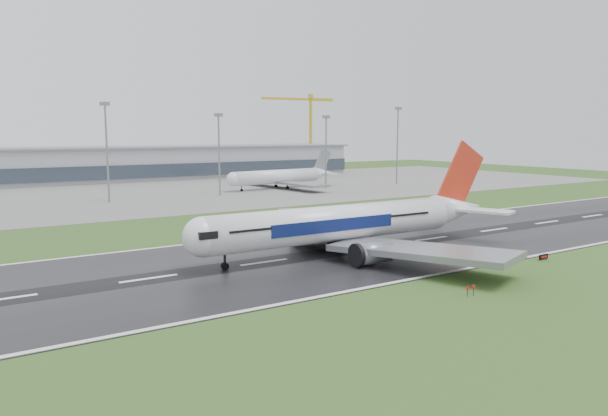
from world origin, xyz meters
TOP-DOWN VIEW (x-y plane):
  - ground at (0.00, 0.00)m, footprint 520.00×520.00m
  - runway at (0.00, 0.00)m, footprint 400.00×45.00m
  - apron at (0.00, 125.00)m, footprint 400.00×130.00m
  - terminal at (0.00, 185.00)m, footprint 240.00×36.00m
  - main_airliner at (-1.51, -1.62)m, footprint 67.38×64.27m
  - parked_airliner at (46.23, 109.47)m, footprint 57.98×54.80m
  - tower_crane at (119.25, 200.00)m, footprint 45.70×9.33m
  - runway_sign at (22.63, -24.49)m, footprint 2.27×0.95m
  - floodmast_2 at (-22.92, 100.00)m, footprint 0.64×0.64m
  - floodmast_3 at (15.59, 100.00)m, footprint 0.64×0.64m
  - floodmast_4 at (61.74, 100.00)m, footprint 0.64×0.64m
  - floodmast_5 at (99.54, 100.00)m, footprint 0.64×0.64m

SIDE VIEW (x-z plane):
  - ground at x=0.00m, z-range 0.00..0.00m
  - apron at x=0.00m, z-range 0.00..0.08m
  - runway at x=0.00m, z-range 0.00..0.10m
  - runway_sign at x=22.63m, z-range 0.00..1.04m
  - terminal at x=0.00m, z-range 0.00..15.00m
  - parked_airliner at x=46.23m, z-range 0.08..15.51m
  - main_airliner at x=-1.51m, z-range 0.10..19.71m
  - floodmast_3 at x=15.59m, z-range 0.00..27.91m
  - floodmast_4 at x=61.74m, z-range 0.00..27.92m
  - floodmast_2 at x=-22.92m, z-range 0.00..30.72m
  - floodmast_5 at x=99.54m, z-range 0.00..32.12m
  - tower_crane at x=119.25m, z-range 0.00..45.17m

